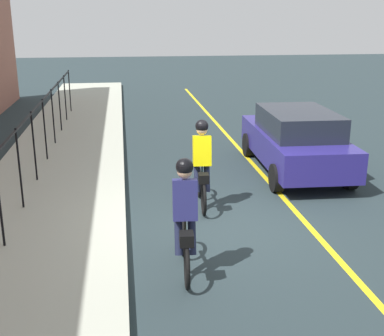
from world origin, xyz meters
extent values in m
plane|color=#243134|center=(0.00, 0.00, 0.00)|extent=(80.00, 80.00, 0.00)
cube|color=yellow|center=(0.00, -1.60, 0.00)|extent=(36.00, 0.12, 0.01)
cube|color=#A9AC9C|center=(0.00, 3.40, 0.07)|extent=(40.00, 3.20, 0.15)
cylinder|color=black|center=(1.00, 3.80, 0.95)|extent=(0.04, 0.04, 1.60)
cylinder|color=black|center=(2.74, 3.80, 0.95)|extent=(0.04, 0.04, 1.60)
cylinder|color=black|center=(4.49, 3.80, 0.95)|extent=(0.04, 0.04, 1.60)
cylinder|color=black|center=(6.23, 3.80, 0.95)|extent=(0.04, 0.04, 1.60)
cylinder|color=black|center=(7.97, 3.80, 0.95)|extent=(0.04, 0.04, 1.60)
cylinder|color=black|center=(9.72, 3.80, 0.95)|extent=(0.04, 0.04, 1.60)
cylinder|color=black|center=(11.46, 3.80, 0.95)|extent=(0.04, 0.04, 1.60)
cube|color=black|center=(1.00, 3.80, 1.70)|extent=(20.92, 0.04, 0.04)
torus|color=black|center=(-1.18, 0.88, 0.33)|extent=(0.66, 0.10, 0.66)
torus|color=black|center=(-2.23, 0.95, 0.33)|extent=(0.66, 0.10, 0.66)
cube|color=black|center=(-1.71, 0.92, 0.58)|extent=(0.93, 0.10, 0.24)
cylinder|color=black|center=(-1.86, 0.93, 0.73)|extent=(0.03, 0.03, 0.35)
cube|color=navy|center=(-1.81, 0.92, 1.21)|extent=(0.36, 0.38, 0.63)
sphere|color=tan|center=(-1.76, 0.92, 1.62)|extent=(0.22, 0.22, 0.22)
sphere|color=black|center=(-1.76, 0.92, 1.70)|extent=(0.26, 0.26, 0.26)
cylinder|color=#191E38|center=(-1.82, 1.02, 0.68)|extent=(0.34, 0.14, 0.65)
cylinder|color=#191E38|center=(-1.83, 0.82, 0.68)|extent=(0.34, 0.14, 0.65)
cube|color=black|center=(-2.18, 0.95, 0.75)|extent=(0.25, 0.22, 0.18)
torus|color=black|center=(1.51, 0.20, 0.33)|extent=(0.66, 0.10, 0.66)
torus|color=black|center=(0.46, 0.27, 0.33)|extent=(0.66, 0.10, 0.66)
cube|color=black|center=(0.99, 0.23, 0.58)|extent=(0.93, 0.10, 0.24)
cylinder|color=black|center=(0.84, 0.24, 0.73)|extent=(0.03, 0.03, 0.35)
cube|color=yellow|center=(0.89, 0.24, 1.21)|extent=(0.36, 0.38, 0.63)
sphere|color=tan|center=(0.94, 0.24, 1.62)|extent=(0.22, 0.22, 0.22)
sphere|color=black|center=(0.94, 0.24, 1.70)|extent=(0.26, 0.26, 0.26)
cylinder|color=#191E38|center=(0.87, 0.34, 0.68)|extent=(0.34, 0.14, 0.65)
cylinder|color=#191E38|center=(0.86, 0.14, 0.68)|extent=(0.34, 0.14, 0.65)
cube|color=black|center=(0.51, 0.27, 0.75)|extent=(0.25, 0.22, 0.18)
cube|color=navy|center=(3.07, -2.46, 0.67)|extent=(4.46, 1.95, 0.70)
cube|color=#1E232D|center=(2.87, -2.46, 1.30)|extent=(2.52, 1.67, 0.56)
cylinder|color=black|center=(4.60, -1.66, 0.32)|extent=(0.65, 0.24, 0.64)
cylinder|color=black|center=(4.54, -3.36, 0.32)|extent=(0.65, 0.24, 0.64)
cylinder|color=black|center=(1.61, -1.56, 0.32)|extent=(0.65, 0.24, 0.64)
cylinder|color=black|center=(1.55, -3.26, 0.32)|extent=(0.65, 0.24, 0.64)
camera|label=1|loc=(-8.66, 1.77, 3.80)|focal=47.00mm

